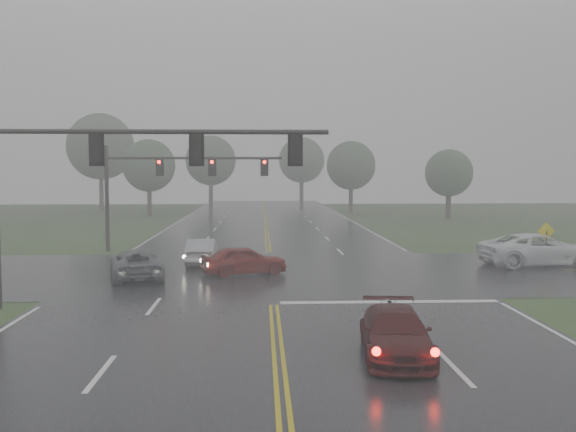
{
  "coord_description": "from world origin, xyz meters",
  "views": [
    {
      "loc": [
        -0.46,
        -9.94,
        5.08
      ],
      "look_at": [
        0.63,
        16.0,
        3.27
      ],
      "focal_mm": 40.0,
      "sensor_mm": 36.0,
      "label": 1
    }
  ],
  "objects_px": {
    "sedan_silver": "(202,264)",
    "car_grey": "(136,279)",
    "signal_gantry_near": "(98,169)",
    "sedan_maroon": "(395,357)",
    "sedan_red": "(244,275)",
    "signal_gantry_far": "(161,177)",
    "pickup_white": "(538,266)"
  },
  "relations": [
    {
      "from": "sedan_silver",
      "to": "car_grey",
      "type": "xyz_separation_m",
      "value": [
        -2.7,
        -4.48,
        0.0
      ]
    },
    {
      "from": "sedan_silver",
      "to": "signal_gantry_near",
      "type": "relative_size",
      "value": 0.34
    },
    {
      "from": "sedan_maroon",
      "to": "car_grey",
      "type": "bearing_deg",
      "value": 131.36
    },
    {
      "from": "sedan_red",
      "to": "signal_gantry_near",
      "type": "distance_m",
      "value": 10.35
    },
    {
      "from": "sedan_maroon",
      "to": "signal_gantry_far",
      "type": "bearing_deg",
      "value": 118.31
    },
    {
      "from": "sedan_silver",
      "to": "pickup_white",
      "type": "distance_m",
      "value": 18.15
    },
    {
      "from": "signal_gantry_far",
      "to": "sedan_red",
      "type": "bearing_deg",
      "value": -60.49
    },
    {
      "from": "sedan_silver",
      "to": "signal_gantry_far",
      "type": "distance_m",
      "value": 8.25
    },
    {
      "from": "pickup_white",
      "to": "signal_gantry_far",
      "type": "distance_m",
      "value": 22.91
    },
    {
      "from": "signal_gantry_far",
      "to": "pickup_white",
      "type": "bearing_deg",
      "value": -19.0
    },
    {
      "from": "car_grey",
      "to": "signal_gantry_far",
      "type": "bearing_deg",
      "value": -102.34
    },
    {
      "from": "sedan_red",
      "to": "pickup_white",
      "type": "distance_m",
      "value": 15.9
    },
    {
      "from": "pickup_white",
      "to": "car_grey",
      "type": "bearing_deg",
      "value": 91.34
    },
    {
      "from": "sedan_silver",
      "to": "sedan_red",
      "type": "bearing_deg",
      "value": 122.24
    },
    {
      "from": "car_grey",
      "to": "signal_gantry_near",
      "type": "height_order",
      "value": "signal_gantry_near"
    },
    {
      "from": "signal_gantry_near",
      "to": "signal_gantry_far",
      "type": "bearing_deg",
      "value": 91.15
    },
    {
      "from": "sedan_silver",
      "to": "signal_gantry_near",
      "type": "bearing_deg",
      "value": 75.04
    },
    {
      "from": "sedan_maroon",
      "to": "sedan_silver",
      "type": "bearing_deg",
      "value": 116.74
    },
    {
      "from": "car_grey",
      "to": "pickup_white",
      "type": "bearing_deg",
      "value": 174.28
    },
    {
      "from": "sedan_red",
      "to": "car_grey",
      "type": "distance_m",
      "value": 5.15
    },
    {
      "from": "sedan_maroon",
      "to": "sedan_red",
      "type": "xyz_separation_m",
      "value": [
        -4.51,
        14.13,
        0.0
      ]
    },
    {
      "from": "sedan_silver",
      "to": "signal_gantry_near",
      "type": "xyz_separation_m",
      "value": [
        -2.76,
        -11.0,
        5.17
      ]
    },
    {
      "from": "pickup_white",
      "to": "sedan_red",
      "type": "bearing_deg",
      "value": 91.17
    },
    {
      "from": "car_grey",
      "to": "signal_gantry_far",
      "type": "height_order",
      "value": "signal_gantry_far"
    },
    {
      "from": "sedan_red",
      "to": "signal_gantry_far",
      "type": "xyz_separation_m",
      "value": [
        -5.48,
        9.68,
        4.69
      ]
    },
    {
      "from": "sedan_silver",
      "to": "car_grey",
      "type": "height_order",
      "value": "sedan_silver"
    },
    {
      "from": "signal_gantry_far",
      "to": "sedan_maroon",
      "type": "bearing_deg",
      "value": -67.23
    },
    {
      "from": "sedan_red",
      "to": "sedan_silver",
      "type": "height_order",
      "value": "sedan_red"
    },
    {
      "from": "pickup_white",
      "to": "signal_gantry_near",
      "type": "relative_size",
      "value": 0.5
    },
    {
      "from": "sedan_maroon",
      "to": "sedan_silver",
      "type": "distance_m",
      "value": 19.07
    },
    {
      "from": "sedan_maroon",
      "to": "signal_gantry_far",
      "type": "xyz_separation_m",
      "value": [
        -9.99,
        23.81,
        4.69
      ]
    },
    {
      "from": "signal_gantry_near",
      "to": "signal_gantry_far",
      "type": "distance_m",
      "value": 17.04
    }
  ]
}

